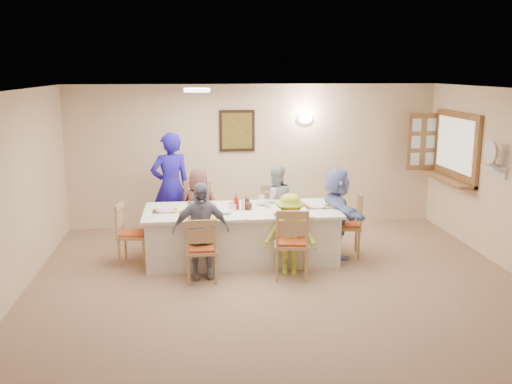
{
  "coord_description": "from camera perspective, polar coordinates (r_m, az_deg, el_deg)",
  "views": [
    {
      "loc": [
        -1.08,
        -6.42,
        2.75
      ],
      "look_at": [
        -0.2,
        1.4,
        1.05
      ],
      "focal_mm": 40.0,
      "sensor_mm": 36.0,
      "label": 1
    }
  ],
  "objects": [
    {
      "name": "condiment_malt",
      "position": [
        8.24,
        -0.81,
        -1.21
      ],
      "size": [
        0.18,
        0.18,
        0.16
      ],
      "primitive_type": "imported",
      "rotation": [
        0.0,
        0.0,
        -0.21
      ],
      "color": "#4D2414",
      "rests_on": "dining_table"
    },
    {
      "name": "chair_left_end",
      "position": [
        8.37,
        -12.13,
        -4.07
      ],
      "size": [
        0.49,
        0.49,
        0.89
      ],
      "primitive_type": null,
      "rotation": [
        0.0,
        0.0,
        1.43
      ],
      "color": "tan",
      "rests_on": "ground"
    },
    {
      "name": "plate_fl",
      "position": [
        7.83,
        -5.59,
        -2.5
      ],
      "size": [
        0.24,
        0.24,
        0.02
      ],
      "primitive_type": "cylinder",
      "color": "white",
      "rests_on": "dining_table"
    },
    {
      "name": "diner_back_left",
      "position": [
        8.93,
        -5.69,
        -1.64
      ],
      "size": [
        0.66,
        0.48,
        1.25
      ],
      "primitive_type": "imported",
      "rotation": [
        0.0,
        0.0,
        3.07
      ],
      "color": "brown",
      "rests_on": "ground"
    },
    {
      "name": "drinking_glass",
      "position": [
        8.29,
        -2.54,
        -1.31
      ],
      "size": [
        0.06,
        0.06,
        0.09
      ],
      "primitive_type": "cylinder",
      "color": "silver",
      "rests_on": "dining_table"
    },
    {
      "name": "plate_fr",
      "position": [
        7.94,
        3.11,
        -2.26
      ],
      "size": [
        0.22,
        0.22,
        0.01
      ],
      "primitive_type": "cylinder",
      "color": "white",
      "rests_on": "dining_table"
    },
    {
      "name": "napkin_fr",
      "position": [
        7.92,
        4.45,
        -2.33
      ],
      "size": [
        0.14,
        0.14,
        0.01
      ],
      "primitive_type": "cube",
      "color": "yellow",
      "rests_on": "dining_table"
    },
    {
      "name": "caregiver",
      "position": [
        9.34,
        -8.53,
        0.54
      ],
      "size": [
        0.88,
        0.79,
        1.77
      ],
      "primitive_type": "imported",
      "rotation": [
        0.0,
        0.0,
        3.44
      ],
      "color": "#2217B2",
      "rests_on": "ground"
    },
    {
      "name": "napkin_le",
      "position": [
        8.19,
        -7.88,
        -1.92
      ],
      "size": [
        0.13,
        0.13,
        0.01
      ],
      "primitive_type": "cube",
      "color": "yellow",
      "rests_on": "dining_table"
    },
    {
      "name": "chair_front_left",
      "position": [
        7.56,
        -5.49,
        -5.64
      ],
      "size": [
        0.43,
        0.43,
        0.89
      ],
      "primitive_type": null,
      "rotation": [
        0.0,
        0.0,
        3.15
      ],
      "color": "tan",
      "rests_on": "ground"
    },
    {
      "name": "chair_right_end",
      "position": [
        8.61,
        8.88,
        -3.17
      ],
      "size": [
        0.55,
        0.55,
        0.98
      ],
      "primitive_type": null,
      "rotation": [
        0.0,
        0.0,
        -1.75
      ],
      "color": "tan",
      "rests_on": "ground"
    },
    {
      "name": "ground",
      "position": [
        7.07,
        2.94,
        -10.73
      ],
      "size": [
        7.0,
        7.0,
        0.0
      ],
      "primitive_type": "plane",
      "color": "#9E7658"
    },
    {
      "name": "condiment_ketchup",
      "position": [
        8.23,
        -1.99,
        -0.98
      ],
      "size": [
        0.13,
        0.13,
        0.23
      ],
      "primitive_type": "imported",
      "rotation": [
        0.0,
        0.0,
        0.25
      ],
      "color": "#B8180F",
      "rests_on": "dining_table"
    },
    {
      "name": "napkin_fl",
      "position": [
        7.79,
        -4.26,
        -2.58
      ],
      "size": [
        0.14,
        0.14,
        0.01
      ],
      "primitive_type": "cube",
      "color": "yellow",
      "rests_on": "dining_table"
    },
    {
      "name": "plate_br",
      "position": [
        8.74,
        2.2,
        -0.89
      ],
      "size": [
        0.24,
        0.24,
        0.02
      ],
      "primitive_type": "cylinder",
      "color": "white",
      "rests_on": "dining_table"
    },
    {
      "name": "diner_back_right",
      "position": [
        9.02,
        1.95,
        -1.28
      ],
      "size": [
        0.79,
        0.69,
        1.3
      ],
      "primitive_type": "imported",
      "rotation": [
        0.0,
        0.0,
        3.3
      ],
      "color": "#AEB2B6",
      "rests_on": "ground"
    },
    {
      "name": "plate_re",
      "position": [
        8.43,
        6.13,
        -1.44
      ],
      "size": [
        0.24,
        0.24,
        0.02
      ],
      "primitive_type": "cylinder",
      "color": "white",
      "rests_on": "dining_table"
    },
    {
      "name": "napkin_re",
      "position": [
        8.43,
        7.39,
        -1.5
      ],
      "size": [
        0.13,
        0.13,
        0.01
      ],
      "primitive_type": "cube",
      "color": "yellow",
      "rests_on": "dining_table"
    },
    {
      "name": "placemat_le",
      "position": [
        8.25,
        -9.12,
        -1.91
      ],
      "size": [
        0.34,
        0.26,
        0.01
      ],
      "primitive_type": "cube",
      "color": "#472B19",
      "rests_on": "dining_table"
    },
    {
      "name": "plate_bl",
      "position": [
        8.65,
        -5.69,
        -1.09
      ],
      "size": [
        0.25,
        0.25,
        0.02
      ],
      "primitive_type": "cylinder",
      "color": "white",
      "rests_on": "dining_table"
    },
    {
      "name": "room_walls",
      "position": [
        6.63,
        3.08,
        1.43
      ],
      "size": [
        7.0,
        7.0,
        7.0
      ],
      "color": "beige",
      "rests_on": "ground"
    },
    {
      "name": "chair_back_right",
      "position": [
        9.18,
        1.83,
        -2.29
      ],
      "size": [
        0.45,
        0.45,
        0.91
      ],
      "primitive_type": null,
      "rotation": [
        0.0,
        0.0,
        -0.02
      ],
      "color": "tan",
      "rests_on": "ground"
    },
    {
      "name": "napkin_bl",
      "position": [
        8.6,
        -4.48,
        -1.16
      ],
      "size": [
        0.14,
        0.14,
        0.01
      ],
      "primitive_type": "cube",
      "color": "yellow",
      "rests_on": "dining_table"
    },
    {
      "name": "napkin_br",
      "position": [
        8.72,
        3.42,
        -0.95
      ],
      "size": [
        0.13,
        0.13,
        0.01
      ],
      "primitive_type": "cube",
      "color": "yellow",
      "rests_on": "dining_table"
    },
    {
      "name": "shutter_door",
      "position": [
        10.47,
        16.32,
        4.84
      ],
      "size": [
        0.55,
        0.04,
        1.0
      ],
      "primitive_type": "cube",
      "color": "#936135",
      "rests_on": "room_walls"
    },
    {
      "name": "plate_le",
      "position": [
        8.25,
        -9.12,
        -1.84
      ],
      "size": [
        0.25,
        0.25,
        0.02
      ],
      "primitive_type": "cylinder",
      "color": "white",
      "rests_on": "dining_table"
    },
    {
      "name": "chair_front_right",
      "position": [
        7.65,
        3.56,
        -5.01
      ],
      "size": [
        0.53,
        0.53,
        0.98
      ],
      "primitive_type": null,
      "rotation": [
        0.0,
        0.0,
        3.02
      ],
      "color": "tan",
      "rests_on": "ground"
    },
    {
      "name": "diner_front_right",
      "position": [
        7.74,
        3.41,
        -4.25
      ],
      "size": [
        0.88,
        0.69,
        1.12
      ],
      "primitive_type": "imported",
      "rotation": [
        0.0,
        0.0,
        -0.19
      ],
      "color": "#C9D838",
      "rests_on": "ground"
    },
    {
      "name": "hatch_sill",
      "position": [
        9.92,
        18.56,
        1.24
      ],
      "size": [
        0.3,
        1.5,
        0.05
      ],
      "primitive_type": "cube",
      "color": "#936135",
      "rests_on": "room_walls"
    },
    {
      "name": "wall_sconce",
      "position": [
        10.09,
        4.95,
        7.32
      ],
      "size": [
        0.26,
        0.09,
        0.18
      ],
      "primitive_type": "ellipsoid",
      "color": "white",
      "rests_on": "room_walls"
    },
    {
      "name": "bowl_a",
      "position": [
        8.03,
        -3.13,
        -2.0
      ],
      "size": [
        0.26,
        0.26,
        0.05
      ],
      "primitive_type": "imported",
      "rotation": [
        0.0,
        0.0,
        -0.17
      ],
      "color": "white",
      "rests_on": "dining_table"
    },
    {
      "name": "wall_picture",
      "position": [
        9.97,
        -1.92,
        6.14
      ],
      "size": [
        0.62,
        0.05,
        0.72
      ],
      "color": "black",
      "rests_on": "room_walls"
    },
    {
      "name": "dining_table",
      "position": [
        8.37,
        -1.47,
        -4.27
      ],
      "size": [
        2.8,
        1.19,
        0.76
      ],
      "primitive_type": "cube",
      "color": "white",
      "rests_on": "ground"
    },
    {
      "name": "placemat_re",
      "position": [
        8.44,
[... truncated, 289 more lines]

